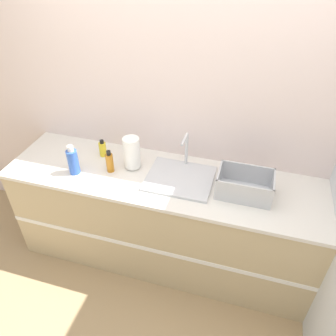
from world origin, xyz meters
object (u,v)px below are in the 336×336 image
Objects in this scene: sink at (180,177)px; bottle_blue at (73,161)px; paper_towel_roll at (132,153)px; bottle_amber at (110,162)px; bottle_yellow at (103,149)px; dish_rack at (244,186)px.

bottle_blue is (-0.80, -0.16, 0.09)m from sink.
sink reaches higher than paper_towel_roll.
bottle_yellow is at bearing 129.40° from bottle_amber.
paper_towel_roll is at bearing 25.99° from bottle_blue.
bottle_amber is at bearing 21.22° from bottle_blue.
dish_rack is 1.02m from bottle_amber.
dish_rack reaches higher than bottle_yellow.
bottle_blue is at bearing -111.34° from bottle_yellow.
sink reaches higher than bottle_yellow.
dish_rack is at bearing 1.39° from bottle_amber.
dish_rack is 2.64× the size of bottle_yellow.
bottle_blue reaches higher than bottle_amber.
bottle_blue is (-0.40, -0.20, -0.03)m from paper_towel_roll.
bottle_amber reaches higher than dish_rack.
paper_towel_roll reaches higher than bottle_yellow.
dish_rack is at bearing -4.71° from paper_towel_roll.
bottle_amber is 0.76× the size of bottle_blue.
bottle_amber is (-0.55, -0.06, 0.06)m from sink.
paper_towel_roll is at bearing 33.38° from bottle_amber.
sink is at bearing -5.76° from paper_towel_roll.
dish_rack is at bearing 5.53° from bottle_blue.
sink is 2.67× the size of bottle_amber.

